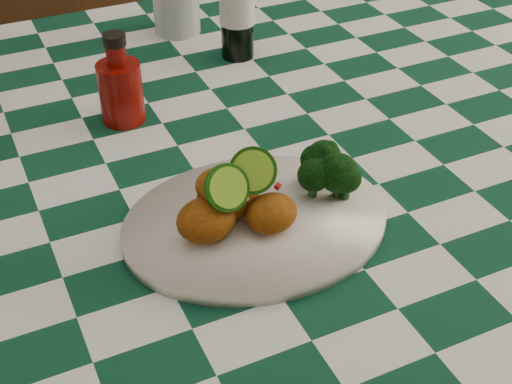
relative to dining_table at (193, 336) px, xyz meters
name	(u,v)px	position (x,y,z in m)	size (l,w,h in m)	color
dining_table	(193,336)	(0.00, 0.00, 0.00)	(1.66, 1.06, 0.79)	#0C3D27
plate	(256,223)	(0.02, -0.21, 0.40)	(0.32, 0.25, 0.02)	silver
fried_chicken_pile	(241,193)	(0.00, -0.21, 0.45)	(0.13, 0.09, 0.08)	#904E0D
broccoli_side	(323,173)	(0.12, -0.20, 0.44)	(0.07, 0.07, 0.05)	black
ketchup_bottle	(119,79)	(-0.05, 0.10, 0.46)	(0.06, 0.06, 0.13)	#6F0A05
mason_jar	(176,0)	(0.13, 0.36, 0.45)	(0.09, 0.09, 0.12)	#B2BCBA
wooden_chair_right	(177,78)	(0.23, 0.69, 0.11)	(0.46, 0.48, 1.01)	#472814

